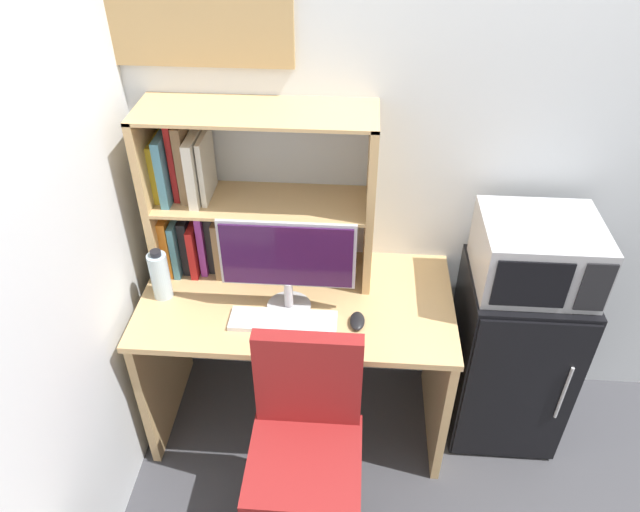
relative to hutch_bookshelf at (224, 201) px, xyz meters
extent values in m
cube|color=silver|center=(1.61, 0.16, 0.19)|extent=(6.40, 0.04, 2.60)
cube|color=tan|center=(0.32, -0.20, -0.35)|extent=(1.31, 0.68, 0.03)
cube|color=tan|center=(-0.32, -0.20, -0.74)|extent=(0.04, 0.61, 0.75)
cube|color=tan|center=(0.95, -0.20, -0.74)|extent=(0.04, 0.61, 0.75)
cube|color=tan|center=(-0.28, -0.01, 0.03)|extent=(0.03, 0.30, 0.74)
cube|color=tan|center=(0.60, -0.01, 0.03)|extent=(0.03, 0.30, 0.74)
cube|color=tan|center=(0.16, -0.01, 0.40)|extent=(0.92, 0.30, 0.01)
cube|color=tan|center=(0.16, -0.01, 0.01)|extent=(0.86, 0.30, 0.01)
cube|color=orange|center=(-0.25, 0.00, -0.20)|extent=(0.03, 0.24, 0.28)
cube|color=teal|center=(-0.21, 0.00, -0.21)|extent=(0.03, 0.25, 0.26)
cube|color=black|center=(-0.17, 0.01, -0.21)|extent=(0.04, 0.21, 0.26)
cube|color=#B21E1E|center=(-0.14, 0.00, -0.22)|extent=(0.03, 0.25, 0.24)
cube|color=purple|center=(-0.10, 0.01, -0.18)|extent=(0.03, 0.21, 0.31)
cube|color=black|center=(-0.07, 0.02, -0.19)|extent=(0.04, 0.19, 0.30)
cube|color=brown|center=(-0.03, 0.00, -0.20)|extent=(0.04, 0.24, 0.28)
cube|color=gold|center=(0.01, 0.01, -0.20)|extent=(0.02, 0.22, 0.28)
cube|color=navy|center=(0.04, 0.00, -0.18)|extent=(0.03, 0.24, 0.31)
cube|color=#B21E1E|center=(0.08, 0.01, -0.20)|extent=(0.02, 0.21, 0.28)
cube|color=gold|center=(-0.25, 0.02, 0.14)|extent=(0.03, 0.19, 0.25)
cube|color=teal|center=(-0.21, 0.00, 0.16)|extent=(0.03, 0.24, 0.29)
cube|color=#B21E1E|center=(-0.18, 0.02, 0.18)|extent=(0.02, 0.17, 0.33)
cube|color=brown|center=(-0.14, 0.02, 0.18)|extent=(0.04, 0.19, 0.33)
cube|color=silver|center=(-0.10, 0.00, 0.16)|extent=(0.04, 0.24, 0.28)
cube|color=silver|center=(-0.06, 0.01, 0.15)|extent=(0.02, 0.20, 0.27)
cylinder|color=#B7B7BC|center=(0.29, -0.27, -0.33)|extent=(0.18, 0.18, 0.02)
cylinder|color=#B7B7BC|center=(0.29, -0.27, -0.26)|extent=(0.04, 0.04, 0.12)
cube|color=#B7B7BC|center=(0.29, -0.27, -0.07)|extent=(0.53, 0.01, 0.30)
cube|color=#33143D|center=(0.29, -0.27, -0.07)|extent=(0.51, 0.02, 0.27)
cube|color=silver|center=(0.28, -0.36, -0.33)|extent=(0.43, 0.13, 0.02)
ellipsoid|color=black|center=(0.57, -0.34, -0.32)|extent=(0.06, 0.11, 0.03)
cylinder|color=silver|center=(-0.24, -0.23, -0.23)|extent=(0.08, 0.08, 0.21)
cylinder|color=black|center=(-0.24, -0.23, -0.12)|extent=(0.04, 0.04, 0.02)
cube|color=black|center=(1.27, -0.14, -0.68)|extent=(0.48, 0.47, 0.87)
cube|color=black|center=(1.27, -0.37, -0.68)|extent=(0.46, 0.01, 0.84)
cylinder|color=#B2B2B7|center=(1.44, -0.39, -0.63)|extent=(0.01, 0.01, 0.31)
cube|color=#ADADB2|center=(1.27, -0.14, -0.10)|extent=(0.46, 0.40, 0.27)
cube|color=black|center=(1.21, -0.34, -0.10)|extent=(0.28, 0.01, 0.21)
cube|color=black|center=(1.44, -0.34, -0.10)|extent=(0.11, 0.01, 0.22)
cylinder|color=black|center=(0.40, -0.80, -0.87)|extent=(0.04, 0.04, 0.45)
cube|color=maroon|center=(0.40, -0.80, -0.63)|extent=(0.42, 0.42, 0.07)
cube|color=maroon|center=(0.40, -0.61, -0.38)|extent=(0.40, 0.06, 0.43)
cube|color=tan|center=(-0.05, 0.12, 0.73)|extent=(0.69, 0.02, 0.42)
camera|label=1|loc=(0.55, -2.07, 1.30)|focal=33.31mm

